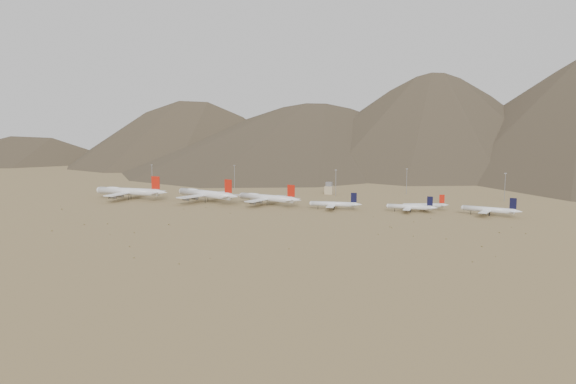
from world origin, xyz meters
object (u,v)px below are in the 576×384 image
(widebody_centre, at_px, (206,194))
(widebody_east, at_px, (267,198))
(narrowbody_a, at_px, (335,204))
(control_tower, at_px, (329,189))
(widebody_west, at_px, (129,191))
(narrowbody_b, at_px, (411,207))

(widebody_centre, distance_m, widebody_east, 58.64)
(widebody_east, bearing_deg, narrowbody_a, 9.99)
(widebody_east, relative_size, control_tower, 5.22)
(widebody_east, bearing_deg, control_tower, 86.67)
(narrowbody_a, height_order, control_tower, narrowbody_a)
(widebody_east, bearing_deg, widebody_west, -162.32)
(widebody_west, distance_m, control_tower, 191.90)
(widebody_east, distance_m, narrowbody_b, 121.00)
(widebody_centre, height_order, control_tower, widebody_centre)
(narrowbody_a, xyz_separation_m, control_tower, (-27.71, 98.57, 0.67))
(widebody_centre, bearing_deg, control_tower, 66.12)
(widebody_west, xyz_separation_m, widebody_east, (133.87, 3.30, -1.12))
(widebody_east, bearing_deg, widebody_centre, -165.42)
(widebody_east, distance_m, control_tower, 97.57)
(widebody_west, xyz_separation_m, widebody_centre, (75.27, 5.02, -0.08))
(widebody_west, height_order, widebody_east, widebody_west)
(narrowbody_b, relative_size, control_tower, 3.36)
(widebody_centre, xyz_separation_m, widebody_east, (58.60, -1.73, -1.04))
(widebody_west, xyz_separation_m, control_tower, (166.60, 95.21, -2.41))
(widebody_west, height_order, widebody_centre, widebody_west)
(widebody_west, height_order, narrowbody_b, widebody_west)
(narrowbody_b, bearing_deg, control_tower, 135.42)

